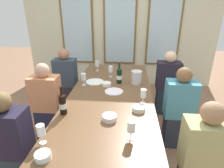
# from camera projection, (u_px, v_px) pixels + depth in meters

# --- Properties ---
(ground_plane) EXTENTS (12.00, 12.00, 0.00)m
(ground_plane) POSITION_uv_depth(u_px,v_px,m) (111.00, 140.00, 2.74)
(ground_plane) COLOR #8D654B
(back_wall_with_windows) EXTENTS (4.25, 0.10, 2.90)m
(back_wall_with_windows) POSITION_uv_depth(u_px,v_px,m) (120.00, 21.00, 4.17)
(back_wall_with_windows) COLOR beige
(back_wall_with_windows) RESTS_ON ground
(dining_table) EXTENTS (1.05, 2.54, 0.74)m
(dining_table) POSITION_uv_depth(u_px,v_px,m) (111.00, 98.00, 2.48)
(dining_table) COLOR brown
(dining_table) RESTS_ON ground
(white_plate_0) EXTENTS (0.24, 0.24, 0.01)m
(white_plate_0) POSITION_uv_depth(u_px,v_px,m) (114.00, 91.00, 2.51)
(white_plate_0) COLOR white
(white_plate_0) RESTS_ON dining_table
(white_plate_1) EXTENTS (0.26, 0.26, 0.01)m
(white_plate_1) POSITION_uv_depth(u_px,v_px,m) (95.00, 82.00, 2.82)
(white_plate_1) COLOR white
(white_plate_1) RESTS_ON dining_table
(metal_pitcher) EXTENTS (0.16, 0.16, 0.19)m
(metal_pitcher) POSITION_uv_depth(u_px,v_px,m) (137.00, 77.00, 2.73)
(metal_pitcher) COLOR silver
(metal_pitcher) RESTS_ON dining_table
(wine_bottle_0) EXTENTS (0.08, 0.08, 0.30)m
(wine_bottle_0) POSITION_uv_depth(u_px,v_px,m) (119.00, 76.00, 2.74)
(wine_bottle_0) COLOR black
(wine_bottle_0) RESTS_ON dining_table
(wine_bottle_1) EXTENTS (0.08, 0.08, 0.31)m
(wine_bottle_1) POSITION_uv_depth(u_px,v_px,m) (63.00, 104.00, 1.97)
(wine_bottle_1) COLOR black
(wine_bottle_1) RESTS_ON dining_table
(tasting_bowl_0) EXTENTS (0.12, 0.12, 0.05)m
(tasting_bowl_0) POSITION_uv_depth(u_px,v_px,m) (43.00, 156.00, 1.42)
(tasting_bowl_0) COLOR white
(tasting_bowl_0) RESTS_ON dining_table
(tasting_bowl_1) EXTENTS (0.14, 0.14, 0.05)m
(tasting_bowl_1) POSITION_uv_depth(u_px,v_px,m) (139.00, 109.00, 2.05)
(tasting_bowl_1) COLOR white
(tasting_bowl_1) RESTS_ON dining_table
(tasting_bowl_2) EXTENTS (0.15, 0.15, 0.05)m
(tasting_bowl_2) POSITION_uv_depth(u_px,v_px,m) (110.00, 118.00, 1.89)
(tasting_bowl_2) COLOR white
(tasting_bowl_2) RESTS_ON dining_table
(tasting_bowl_3) EXTENTS (0.13, 0.13, 0.05)m
(tasting_bowl_3) POSITION_uv_depth(u_px,v_px,m) (106.00, 84.00, 2.69)
(tasting_bowl_3) COLOR white
(tasting_bowl_3) RESTS_ON dining_table
(wine_glass_0) EXTENTS (0.07, 0.07, 0.17)m
(wine_glass_0) POSITION_uv_depth(u_px,v_px,m) (111.00, 70.00, 2.99)
(wine_glass_0) COLOR white
(wine_glass_0) RESTS_ON dining_table
(wine_glass_1) EXTENTS (0.07, 0.07, 0.17)m
(wine_glass_1) POSITION_uv_depth(u_px,v_px,m) (83.00, 77.00, 2.68)
(wine_glass_1) COLOR white
(wine_glass_1) RESTS_ON dining_table
(wine_glass_2) EXTENTS (0.07, 0.07, 0.17)m
(wine_glass_2) POSITION_uv_depth(u_px,v_px,m) (143.00, 94.00, 2.18)
(wine_glass_2) COLOR white
(wine_glass_2) RESTS_ON dining_table
(wine_glass_3) EXTENTS (0.07, 0.07, 0.17)m
(wine_glass_3) POSITION_uv_depth(u_px,v_px,m) (41.00, 131.00, 1.54)
(wine_glass_3) COLOR white
(wine_glass_3) RESTS_ON dining_table
(wine_glass_4) EXTENTS (0.07, 0.07, 0.17)m
(wine_glass_4) POSITION_uv_depth(u_px,v_px,m) (97.00, 64.00, 3.25)
(wine_glass_4) COLOR white
(wine_glass_4) RESTS_ON dining_table
(wine_glass_5) EXTENTS (0.07, 0.07, 0.17)m
(wine_glass_5) POSITION_uv_depth(u_px,v_px,m) (131.00, 127.00, 1.59)
(wine_glass_5) COLOR white
(wine_glass_5) RESTS_ON dining_table
(seated_person_0) EXTENTS (0.38, 0.24, 1.11)m
(seated_person_0) POSITION_uv_depth(u_px,v_px,m) (12.00, 147.00, 1.86)
(seated_person_0) COLOR #263639
(seated_person_0) RESTS_ON ground
(seated_person_1) EXTENTS (0.38, 0.24, 1.11)m
(seated_person_1) POSITION_uv_depth(u_px,v_px,m) (202.00, 161.00, 1.69)
(seated_person_1) COLOR #2D2632
(seated_person_1) RESTS_ON ground
(seated_person_2) EXTENTS (0.38, 0.24, 1.11)m
(seated_person_2) POSITION_uv_depth(u_px,v_px,m) (47.00, 104.00, 2.65)
(seated_person_2) COLOR #23253F
(seated_person_2) RESTS_ON ground
(seated_person_3) EXTENTS (0.38, 0.24, 1.11)m
(seated_person_3) POSITION_uv_depth(u_px,v_px,m) (179.00, 110.00, 2.49)
(seated_person_3) COLOR #262C3A
(seated_person_3) RESTS_ON ground
(seated_person_4) EXTENTS (0.38, 0.24, 1.11)m
(seated_person_4) POSITION_uv_depth(u_px,v_px,m) (66.00, 81.00, 3.43)
(seated_person_4) COLOR #2D2733
(seated_person_4) RESTS_ON ground
(seated_person_5) EXTENTS (0.38, 0.24, 1.11)m
(seated_person_5) POSITION_uv_depth(u_px,v_px,m) (167.00, 85.00, 3.27)
(seated_person_5) COLOR #212E3A
(seated_person_5) RESTS_ON ground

